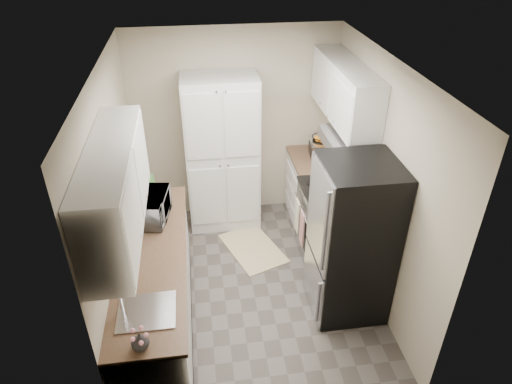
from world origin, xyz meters
TOP-DOWN VIEW (x-y plane):
  - ground at (0.00, 0.00)m, footprint 3.20×3.20m
  - room_shell at (-0.02, -0.01)m, footprint 2.64×3.24m
  - pantry_cabinet at (-0.20, 1.32)m, footprint 0.90×0.55m
  - base_cabinet_left at (-0.99, -0.43)m, footprint 0.60×2.30m
  - countertop_left at (-0.99, -0.43)m, footprint 0.63×2.33m
  - base_cabinet_right at (0.99, 1.19)m, footprint 0.60×0.80m
  - countertop_right at (0.99, 1.19)m, footprint 0.63×0.83m
  - electric_range at (0.97, 0.39)m, footprint 0.71×0.78m
  - refrigerator at (0.94, -0.41)m, footprint 0.70×0.72m
  - microwave at (-1.02, 0.14)m, footprint 0.42×0.55m
  - wine_bottle at (-1.13, 0.47)m, footprint 0.08×0.08m
  - flower_vase at (-1.01, -1.49)m, footprint 0.14×0.14m
  - cutting_board at (-1.00, 0.49)m, footprint 0.04×0.22m
  - toaster_oven at (1.05, 1.27)m, footprint 0.30×0.36m
  - fruit_basket at (1.06, 1.30)m, footprint 0.25×0.25m
  - kitchen_mat at (0.09, 0.64)m, footprint 0.83×1.02m

SIDE VIEW (x-z plane):
  - ground at x=0.00m, z-range 0.00..0.00m
  - kitchen_mat at x=0.09m, z-range 0.00..0.01m
  - base_cabinet_left at x=-0.99m, z-range 0.00..0.88m
  - base_cabinet_right at x=0.99m, z-range 0.00..0.88m
  - electric_range at x=0.97m, z-range -0.09..1.04m
  - refrigerator at x=0.94m, z-range 0.00..1.70m
  - countertop_left at x=-0.99m, z-range 0.88..0.92m
  - countertop_right at x=0.99m, z-range 0.88..0.92m
  - flower_vase at x=-1.01m, z-range 0.92..1.05m
  - pantry_cabinet at x=-0.20m, z-range 0.00..2.00m
  - toaster_oven at x=1.05m, z-range 0.92..1.11m
  - cutting_board at x=-1.00m, z-range 0.92..1.19m
  - microwave at x=-1.02m, z-range 0.92..1.20m
  - wine_bottle at x=-1.13m, z-range 0.92..1.24m
  - fruit_basket at x=1.06m, z-range 1.11..1.21m
  - room_shell at x=-0.02m, z-range 0.37..2.89m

